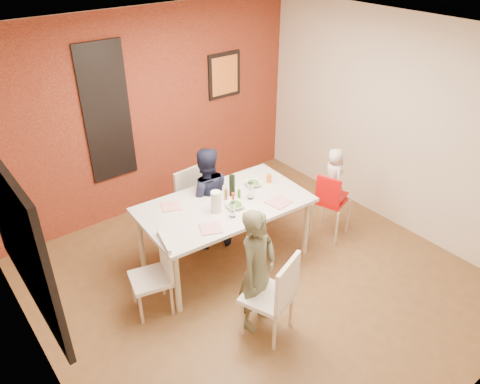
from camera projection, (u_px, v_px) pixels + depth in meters
ground at (256, 281)px, 5.35m from camera, size 4.50×4.50×0.00m
ceiling at (262, 40)px, 3.97m from camera, size 4.50×4.50×0.02m
wall_back at (150, 113)px, 6.19m from camera, size 4.50×0.02×2.70m
wall_front at (473, 307)px, 3.14m from camera, size 4.50×0.02×2.70m
wall_left at (26, 268)px, 3.48m from camera, size 0.02×4.50×2.70m
wall_right at (396, 125)px, 5.85m from camera, size 0.02×4.50×2.70m
brick_accent_wall at (151, 114)px, 6.18m from camera, size 4.50×0.02×2.70m
picture_window_frame at (16, 233)px, 3.53m from camera, size 0.05×1.70×1.30m
picture_window_pane at (18, 232)px, 3.54m from camera, size 0.02×1.55×1.15m
glassblock_strip at (107, 113)px, 5.78m from camera, size 0.55×0.03×1.70m
glassblock_surround at (107, 114)px, 5.77m from camera, size 0.60×0.03×1.76m
art_print_frame at (224, 75)px, 6.64m from camera, size 0.54×0.03×0.64m
art_print_canvas at (225, 75)px, 6.63m from camera, size 0.44×0.01×0.54m
dining_table at (225, 209)px, 5.33m from camera, size 1.98×1.17×0.80m
chair_near at (276, 293)px, 4.43m from camera, size 0.56×0.56×0.94m
chair_far at (195, 200)px, 5.89m from camera, size 0.46×0.46×0.92m
chair_left at (157, 271)px, 4.78m from camera, size 0.48×0.48×0.85m
high_chair at (330, 200)px, 5.84m from camera, size 0.48×0.48×0.91m
child_near at (257, 270)px, 4.50m from camera, size 0.57×0.47×1.33m
child_far at (206, 198)px, 5.66m from camera, size 0.78×0.70×1.32m
toddler at (333, 175)px, 5.68m from camera, size 0.32×0.40×0.70m
plate_near_left at (211, 228)px, 4.86m from camera, size 0.29×0.29×0.01m
plate_far_mid at (210, 189)px, 5.56m from camera, size 0.28×0.28×0.01m
plate_near_right at (279, 202)px, 5.31m from camera, size 0.27×0.27×0.01m
plate_far_left at (171, 206)px, 5.23m from camera, size 0.27×0.27×0.01m
salad_bowl_a at (235, 205)px, 5.21m from camera, size 0.26×0.26×0.05m
salad_bowl_b at (253, 184)px, 5.63m from camera, size 0.25×0.25×0.05m
wine_bottle at (232, 186)px, 5.38m from camera, size 0.07×0.07×0.26m
wine_glass_a at (233, 210)px, 5.02m from camera, size 0.06×0.06×0.18m
wine_glass_b at (250, 191)px, 5.34m from camera, size 0.07×0.07×0.20m
paper_towel_roll at (216, 202)px, 5.09m from camera, size 0.11×0.11×0.25m
condiment_red at (233, 198)px, 5.28m from camera, size 0.03×0.03×0.13m
condiment_green at (239, 195)px, 5.33m from camera, size 0.04×0.04×0.14m
condiment_brown at (226, 194)px, 5.34m from camera, size 0.03×0.03×0.14m
sippy_cup at (269, 179)px, 5.68m from camera, size 0.06×0.06×0.11m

